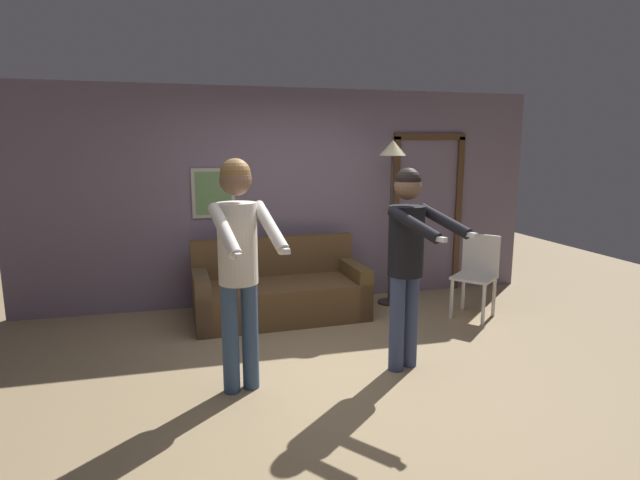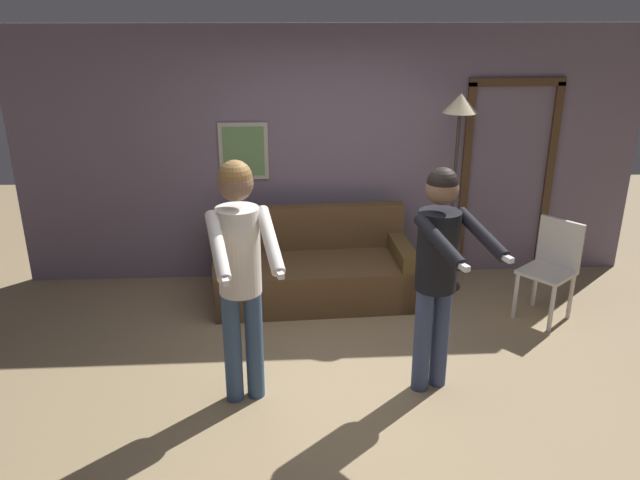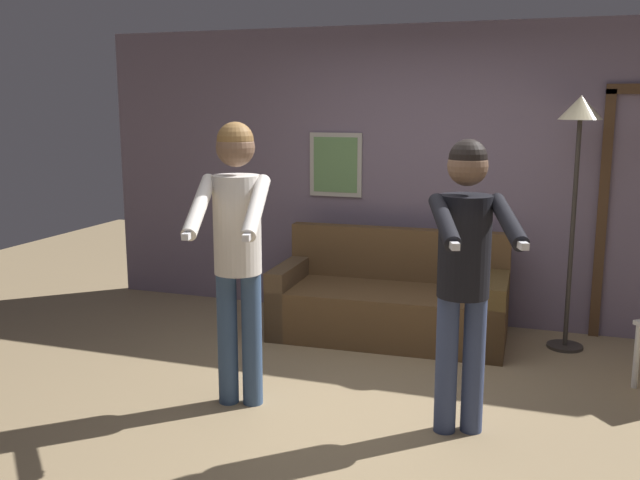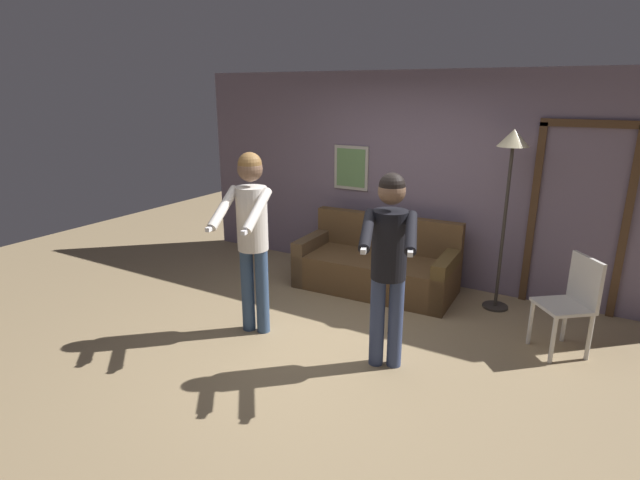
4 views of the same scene
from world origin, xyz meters
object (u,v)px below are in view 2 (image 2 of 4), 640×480
person_standing_left (240,261)px  person_standing_right (439,261)px  dining_chair_distant (552,264)px  couch (313,272)px  torchiere_lamp (459,129)px

person_standing_left → person_standing_right: person_standing_left is taller
person_standing_left → dining_chair_distant: bearing=22.9°
person_standing_left → dining_chair_distant: person_standing_left is taller
person_standing_right → couch: bearing=116.8°
torchiere_lamp → person_standing_left: torchiere_lamp is taller
couch → person_standing_right: (0.82, -1.61, 0.78)m
person_standing_left → dining_chair_distant: (2.77, 1.17, -0.59)m
torchiere_lamp → dining_chair_distant: (0.78, -0.67, -1.12)m
torchiere_lamp → person_standing_left: 2.76m
dining_chair_distant → person_standing_left: bearing=-157.1°
person_standing_right → person_standing_left: bearing=-177.6°
couch → person_standing_left: size_ratio=1.06×
torchiere_lamp → person_standing_left: size_ratio=1.09×
couch → person_standing_left: person_standing_left is taller
couch → person_standing_right: 1.97m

